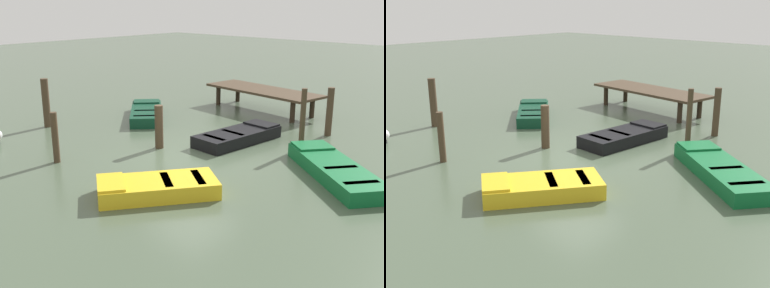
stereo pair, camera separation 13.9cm
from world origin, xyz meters
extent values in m
plane|color=#475642|center=(0.00, 0.00, 0.00)|extent=(80.00, 80.00, 0.00)
cube|color=#423323|center=(-1.91, 6.52, 0.90)|extent=(5.46, 2.41, 0.10)
cylinder|color=#2E2318|center=(0.27, 6.89, 0.42)|extent=(0.20, 0.20, 0.85)
cylinder|color=#2E2318|center=(0.12, 5.65, 0.42)|extent=(0.20, 0.20, 0.85)
cylinder|color=#2E2318|center=(-3.93, 7.40, 0.42)|extent=(0.20, 0.20, 0.85)
cylinder|color=#2E2318|center=(-4.08, 6.15, 0.42)|extent=(0.20, 0.20, 0.85)
cube|color=#0F602D|center=(4.17, 1.21, 0.20)|extent=(3.89, 3.38, 0.40)
cube|color=orange|center=(4.17, 1.21, 0.34)|extent=(3.26, 2.81, 0.04)
cube|color=#0F602D|center=(2.94, 2.17, 0.43)|extent=(1.35, 1.38, 0.06)
cube|color=#B06E1E|center=(4.41, 1.03, 0.38)|extent=(0.72, 0.85, 0.04)
cube|color=#B06E1E|center=(5.28, 0.35, 0.38)|extent=(0.72, 0.85, 0.04)
cube|color=#0C3823|center=(-4.57, 2.19, 0.20)|extent=(3.28, 3.16, 0.40)
cube|color=maroon|center=(-4.57, 2.19, 0.34)|extent=(2.73, 2.62, 0.04)
cube|color=#0C3823|center=(-5.53, 3.08, 0.43)|extent=(1.27, 1.29, 0.06)
cube|color=maroon|center=(-4.38, 2.02, 0.38)|extent=(0.78, 0.82, 0.04)
cube|color=maroon|center=(-3.70, 1.40, 0.38)|extent=(0.78, 0.82, 0.04)
cube|color=gold|center=(1.55, -2.92, 0.20)|extent=(2.76, 3.16, 0.40)
cube|color=#4C3319|center=(1.55, -2.92, 0.34)|extent=(2.27, 2.63, 0.04)
cube|color=gold|center=(0.90, -3.85, 0.43)|extent=(1.35, 1.21, 0.06)
cube|color=#42301E|center=(1.68, -2.74, 0.38)|extent=(0.96, 0.76, 0.04)
cube|color=#42301E|center=(2.14, -2.08, 0.38)|extent=(0.96, 0.76, 0.04)
cube|color=black|center=(0.21, 2.03, 0.20)|extent=(1.47, 3.29, 0.40)
cube|color=gray|center=(0.21, 2.03, 0.34)|extent=(1.16, 2.79, 0.04)
cube|color=black|center=(0.31, 3.27, 0.43)|extent=(1.15, 0.79, 0.06)
cube|color=#776E5D|center=(0.19, 1.79, 0.38)|extent=(0.96, 0.27, 0.04)
cube|color=#776E5D|center=(0.12, 0.91, 0.38)|extent=(0.96, 0.27, 0.04)
cylinder|color=#423323|center=(-2.46, -3.25, 0.76)|extent=(0.20, 0.20, 1.52)
cylinder|color=#423323|center=(2.19, 2.81, 0.99)|extent=(0.17, 0.17, 1.99)
cylinder|color=#423323|center=(-1.27, -0.20, 0.71)|extent=(0.27, 0.27, 1.41)
cylinder|color=#423323|center=(-6.34, -1.22, 0.92)|extent=(0.27, 0.27, 1.83)
cylinder|color=#423323|center=(2.03, 4.92, 0.86)|extent=(0.23, 0.23, 1.71)
camera|label=1|loc=(9.63, -10.36, 4.66)|focal=44.71mm
camera|label=2|loc=(9.73, -10.26, 4.66)|focal=44.71mm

